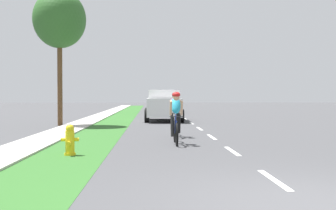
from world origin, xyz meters
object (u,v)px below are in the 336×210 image
Objects in this scene: cyclist_lead at (176,117)px; cyclist_trailing at (175,114)px; suv_white at (163,105)px; fire_hydrant_yellow at (70,140)px; street_tree_near at (60,20)px; sedan_dark_green at (162,104)px.

cyclist_trailing is at bearing 87.46° from cyclist_lead.
cyclist_trailing is 9.28m from suv_white.
suv_white is (-0.03, 11.57, 0.14)m from cyclist_lead.
street_tree_near reaches higher than fire_hydrant_yellow.
sedan_dark_green is (2.96, 25.19, 0.40)m from fire_hydrant_yellow.
sedan_dark_green is at bearing 88.73° from suv_white.
cyclist_lead reaches higher than fire_hydrant_yellow.
cyclist_lead and cyclist_trailing have the same top height.
suv_white is at bearing 90.16° from cyclist_lead.
suv_white reaches higher than sedan_dark_green.
suv_white is 11.41m from sedan_dark_green.
cyclist_lead is 1.00× the size of cyclist_trailing.
suv_white is at bearing 90.83° from cyclist_trailing.
cyclist_lead is 0.37× the size of suv_white.
fire_hydrant_yellow is at bearing -101.12° from suv_white.
fire_hydrant_yellow is 11.47m from street_tree_near.
cyclist_trailing is 0.37× the size of suv_white.
sedan_dark_green is at bearing 89.45° from cyclist_lead.
sedan_dark_green is (0.25, 11.40, -0.18)m from suv_white.
cyclist_trailing reaches higher than sedan_dark_green.
street_tree_near reaches higher than suv_white.
suv_white reaches higher than cyclist_lead.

